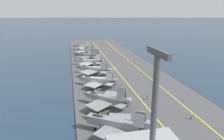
{
  "coord_description": "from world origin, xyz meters",
  "views": [
    {
      "loc": [
        -92.49,
        20.7,
        26.79
      ],
      "look_at": [
        -12.14,
        3.71,
        2.9
      ],
      "focal_mm": 32.0,
      "sensor_mm": 36.0,
      "label": 1
    }
  ],
  "objects_px": {
    "parked_jet_second": "(106,98)",
    "parked_jet_fourth": "(93,69)",
    "parked_jet_fifth": "(88,61)",
    "crew_yellow_vest": "(191,116)",
    "parked_jet_nearest": "(114,123)",
    "parked_jet_third": "(97,80)",
    "crew_red_vest": "(147,97)",
    "parked_jet_sixth": "(88,55)",
    "crew_white_vest": "(101,48)",
    "parked_jet_eighth": "(83,46)",
    "crew_green_vest": "(98,52)",
    "crew_purple_vest": "(134,63)",
    "crew_brown_vest": "(154,81)",
    "parked_jet_seventh": "(83,50)"
  },
  "relations": [
    {
      "from": "parked_jet_sixth",
      "to": "parked_jet_eighth",
      "type": "relative_size",
      "value": 0.93
    },
    {
      "from": "parked_jet_second",
      "to": "crew_purple_vest",
      "type": "bearing_deg",
      "value": -27.39
    },
    {
      "from": "parked_jet_fourth",
      "to": "parked_jet_seventh",
      "type": "relative_size",
      "value": 1.04
    },
    {
      "from": "parked_jet_third",
      "to": "crew_red_vest",
      "type": "height_order",
      "value": "parked_jet_third"
    },
    {
      "from": "parked_jet_third",
      "to": "parked_jet_second",
      "type": "bearing_deg",
      "value": -179.21
    },
    {
      "from": "parked_jet_third",
      "to": "parked_jet_seventh",
      "type": "relative_size",
      "value": 0.99
    },
    {
      "from": "parked_jet_fifth",
      "to": "crew_red_vest",
      "type": "distance_m",
      "value": 47.64
    },
    {
      "from": "parked_jet_eighth",
      "to": "parked_jet_sixth",
      "type": "bearing_deg",
      "value": -178.94
    },
    {
      "from": "parked_jet_third",
      "to": "parked_jet_fourth",
      "type": "distance_m",
      "value": 14.49
    },
    {
      "from": "parked_jet_nearest",
      "to": "parked_jet_second",
      "type": "bearing_deg",
      "value": -2.16
    },
    {
      "from": "parked_jet_second",
      "to": "crew_purple_vest",
      "type": "xyz_separation_m",
      "value": [
        44.07,
        -22.84,
        -1.6
      ]
    },
    {
      "from": "parked_jet_second",
      "to": "parked_jet_eighth",
      "type": "bearing_deg",
      "value": 0.03
    },
    {
      "from": "parked_jet_fourth",
      "to": "parked_jet_seventh",
      "type": "height_order",
      "value": "parked_jet_fourth"
    },
    {
      "from": "parked_jet_third",
      "to": "parked_jet_fifth",
      "type": "relative_size",
      "value": 0.93
    },
    {
      "from": "parked_jet_seventh",
      "to": "parked_jet_sixth",
      "type": "bearing_deg",
      "value": -175.58
    },
    {
      "from": "crew_red_vest",
      "to": "parked_jet_seventh",
      "type": "bearing_deg",
      "value": 10.74
    },
    {
      "from": "parked_jet_sixth",
      "to": "crew_white_vest",
      "type": "xyz_separation_m",
      "value": [
        28.99,
        -12.1,
        -1.49
      ]
    },
    {
      "from": "parked_jet_seventh",
      "to": "crew_purple_vest",
      "type": "height_order",
      "value": "parked_jet_seventh"
    },
    {
      "from": "parked_jet_nearest",
      "to": "parked_jet_seventh",
      "type": "height_order",
      "value": "parked_jet_nearest"
    },
    {
      "from": "parked_jet_fifth",
      "to": "parked_jet_sixth",
      "type": "distance_m",
      "value": 13.9
    },
    {
      "from": "parked_jet_fifth",
      "to": "parked_jet_eighth",
      "type": "xyz_separation_m",
      "value": [
        46.0,
        -0.37,
        0.04
      ]
    },
    {
      "from": "parked_jet_sixth",
      "to": "crew_white_vest",
      "type": "bearing_deg",
      "value": -22.65
    },
    {
      "from": "parked_jet_eighth",
      "to": "crew_green_vest",
      "type": "bearing_deg",
      "value": -153.67
    },
    {
      "from": "parked_jet_third",
      "to": "crew_white_vest",
      "type": "relative_size",
      "value": 8.21
    },
    {
      "from": "crew_purple_vest",
      "to": "crew_yellow_vest",
      "type": "bearing_deg",
      "value": 177.08
    },
    {
      "from": "parked_jet_sixth",
      "to": "crew_green_vest",
      "type": "height_order",
      "value": "parked_jet_sixth"
    },
    {
      "from": "parked_jet_second",
      "to": "parked_jet_seventh",
      "type": "height_order",
      "value": "parked_jet_second"
    },
    {
      "from": "parked_jet_sixth",
      "to": "crew_yellow_vest",
      "type": "relative_size",
      "value": 8.93
    },
    {
      "from": "parked_jet_fifth",
      "to": "crew_red_vest",
      "type": "relative_size",
      "value": 9.09
    },
    {
      "from": "parked_jet_second",
      "to": "crew_green_vest",
      "type": "distance_m",
      "value": 76.26
    },
    {
      "from": "crew_yellow_vest",
      "to": "parked_jet_eighth",
      "type": "bearing_deg",
      "value": 10.79
    },
    {
      "from": "parked_jet_sixth",
      "to": "crew_yellow_vest",
      "type": "height_order",
      "value": "parked_jet_sixth"
    },
    {
      "from": "crew_red_vest",
      "to": "crew_purple_vest",
      "type": "xyz_separation_m",
      "value": [
        41.94,
        -9.21,
        0.02
      ]
    },
    {
      "from": "parked_jet_fifth",
      "to": "crew_yellow_vest",
      "type": "xyz_separation_m",
      "value": [
        -59.26,
        -20.42,
        -1.36
      ]
    },
    {
      "from": "parked_jet_nearest",
      "to": "parked_jet_sixth",
      "type": "xyz_separation_m",
      "value": [
        75.31,
        -1.06,
        -0.32
      ]
    },
    {
      "from": "crew_white_vest",
      "to": "parked_jet_fifth",
      "type": "bearing_deg",
      "value": 163.05
    },
    {
      "from": "parked_jet_eighth",
      "to": "parked_jet_seventh",
      "type": "bearing_deg",
      "value": 177.59
    },
    {
      "from": "parked_jet_seventh",
      "to": "crew_brown_vest",
      "type": "distance_m",
      "value": 65.86
    },
    {
      "from": "crew_yellow_vest",
      "to": "crew_white_vest",
      "type": "distance_m",
      "value": 102.37
    },
    {
      "from": "crew_green_vest",
      "to": "parked_jet_sixth",
      "type": "bearing_deg",
      "value": 149.88
    },
    {
      "from": "parked_jet_nearest",
      "to": "parked_jet_fifth",
      "type": "height_order",
      "value": "parked_jet_nearest"
    },
    {
      "from": "parked_jet_second",
      "to": "parked_jet_sixth",
      "type": "xyz_separation_m",
      "value": [
        61.49,
        -0.54,
        -0.1
      ]
    },
    {
      "from": "parked_jet_second",
      "to": "parked_jet_fourth",
      "type": "distance_m",
      "value": 31.41
    },
    {
      "from": "parked_jet_eighth",
      "to": "crew_white_vest",
      "type": "relative_size",
      "value": 9.0
    },
    {
      "from": "crew_brown_vest",
      "to": "parked_jet_nearest",
      "type": "bearing_deg",
      "value": 143.25
    },
    {
      "from": "parked_jet_fifth",
      "to": "parked_jet_seventh",
      "type": "height_order",
      "value": "parked_jet_seventh"
    },
    {
      "from": "crew_white_vest",
      "to": "crew_purple_vest",
      "type": "xyz_separation_m",
      "value": [
        -46.41,
        -10.2,
        -0.01
      ]
    },
    {
      "from": "parked_jet_fourth",
      "to": "crew_yellow_vest",
      "type": "height_order",
      "value": "parked_jet_fourth"
    },
    {
      "from": "parked_jet_third",
      "to": "parked_jet_sixth",
      "type": "bearing_deg",
      "value": -0.99
    },
    {
      "from": "parked_jet_third",
      "to": "crew_brown_vest",
      "type": "xyz_separation_m",
      "value": [
        -1.06,
        -21.88,
        -1.45
      ]
    }
  ]
}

